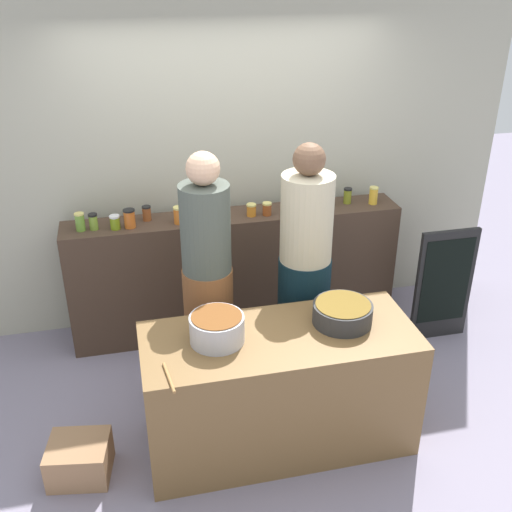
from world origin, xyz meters
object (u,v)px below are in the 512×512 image
Objects in this scene: preserve_jar_8 at (267,209)px; preserve_jar_5 at (179,215)px; bread_crate at (80,459)px; preserve_jar_9 at (298,204)px; preserve_jar_10 at (316,203)px; chalkboard_sign at (444,285)px; preserve_jar_2 at (115,222)px; preserve_jar_4 at (147,213)px; cooking_pot_center at (342,313)px; preserve_jar_1 at (93,222)px; cooking_pot_left at (217,329)px; preserve_jar_6 at (208,208)px; cook_in_cap at (304,280)px; wooden_spoon at (169,378)px; cook_with_tongs at (208,290)px; preserve_jar_12 at (348,196)px; preserve_jar_3 at (130,218)px; preserve_jar_7 at (251,210)px; preserve_jar_0 at (80,222)px; preserve_jar_13 at (373,195)px.

preserve_jar_5 is at bearing -179.78° from preserve_jar_8.
preserve_jar_9 is at bearing 37.26° from bread_crate.
chalkboard_sign is (0.96, -0.48, -0.61)m from preserve_jar_10.
preserve_jar_2 is 0.94× the size of preserve_jar_4.
bread_crate is (-1.69, -0.07, -0.78)m from cooking_pot_center.
cooking_pot_left is at bearing -62.27° from preserve_jar_1.
cook_in_cap is at bearing -55.38° from preserve_jar_6.
cook_with_tongs is at bearing 68.40° from wooden_spoon.
preserve_jar_5 is (0.24, -0.11, 0.01)m from preserve_jar_4.
preserve_jar_12 is (1.64, -0.02, 0.01)m from preserve_jar_4.
preserve_jar_6 is 0.87m from preserve_jar_10.
cook_with_tongs is at bearing -140.86° from preserve_jar_9.
bread_crate is (-1.52, -1.36, -0.97)m from preserve_jar_8.
cooking_pot_left is at bearing -71.64° from preserve_jar_3.
cooking_pot_left is 2.21m from chalkboard_sign.
cook_in_cap reaches higher than preserve_jar_5.
bread_crate is at bearing -158.50° from cook_in_cap.
cooking_pot_center is at bearing -37.82° from cook_with_tongs.
preserve_jar_12 is at bearing 12.73° from preserve_jar_9.
wooden_spoon is (-0.49, -1.69, -0.28)m from preserve_jar_6.
preserve_jar_12 is 2.84m from bread_crate.
preserve_jar_9 reaches higher than preserve_jar_10.
preserve_jar_1 is 1.21× the size of preserve_jar_8.
preserve_jar_4 is 0.32× the size of bread_crate.
preserve_jar_1 is at bearing 169.46° from chalkboard_sign.
preserve_jar_7 is at bearing 179.17° from preserve_jar_10.
preserve_jar_3 is 1.07m from preserve_jar_8.
preserve_jar_0 is at bearing 120.84° from cooking_pot_left.
cooking_pot_left is 0.62m from cook_with_tongs.
preserve_jar_3 reaches higher than preserve_jar_7.
cook_with_tongs is 1.35m from bread_crate.
wooden_spoon is (-1.86, -1.64, -0.28)m from preserve_jar_13.
preserve_jar_0 is at bearing 153.69° from cook_in_cap.
preserve_jar_6 is 0.34m from preserve_jar_7.
preserve_jar_12 reaches higher than preserve_jar_1.
preserve_jar_10 reaches higher than wooden_spoon.
preserve_jar_12 is 0.07× the size of cook_in_cap.
cook_with_tongs reaches higher than preserve_jar_13.
preserve_jar_2 is 1.04× the size of preserve_jar_8.
cooking_pot_left is (0.70, -1.34, -0.19)m from preserve_jar_1.
bread_crate is (-1.40, -1.38, -0.97)m from preserve_jar_7.
preserve_jar_4 is 0.12× the size of chalkboard_sign.
preserve_jar_4 is 1.35m from preserve_jar_10.
cooking_pot_left is at bearing -139.00° from preserve_jar_13.
preserve_jar_6 is 0.08× the size of cook_with_tongs.
preserve_jar_1 is 0.16m from preserve_jar_2.
bread_crate is at bearing -135.52° from preserve_jar_7.
cook_in_cap is at bearing -27.76° from preserve_jar_1.
preserve_jar_7 is at bearing -6.97° from preserve_jar_4.
preserve_jar_3 is at bearing -3.87° from preserve_jar_0.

